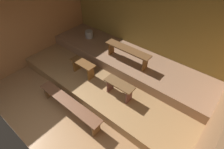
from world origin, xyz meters
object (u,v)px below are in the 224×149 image
at_px(bench_lower_right, 119,87).
at_px(pail_middle, 89,34).
at_px(bench_lower_left, 83,66).
at_px(bench_floor_center, 69,104).
at_px(bench_middle_center, 127,52).

relative_size(bench_lower_right, pail_middle, 2.95).
bearing_deg(pail_middle, bench_lower_left, -50.85).
xyz_separation_m(bench_floor_center, bench_middle_center, (0.23, 2.26, 0.61)).
xyz_separation_m(bench_floor_center, bench_lower_right, (0.79, 1.15, 0.26)).
height_order(bench_floor_center, bench_lower_right, bench_lower_right).
relative_size(bench_lower_right, bench_middle_center, 0.56).
height_order(bench_floor_center, bench_middle_center, bench_middle_center).
bearing_deg(bench_lower_left, pail_middle, 129.15).
relative_size(bench_floor_center, bench_lower_left, 2.52).
bearing_deg(bench_lower_right, bench_floor_center, -124.33).
distance_m(bench_lower_left, pail_middle, 1.80).
xyz_separation_m(bench_lower_right, pail_middle, (-2.58, 1.40, 0.11)).
distance_m(bench_lower_left, bench_middle_center, 1.46).
distance_m(bench_lower_right, pail_middle, 2.94).
bearing_deg(bench_middle_center, bench_lower_left, -128.80).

